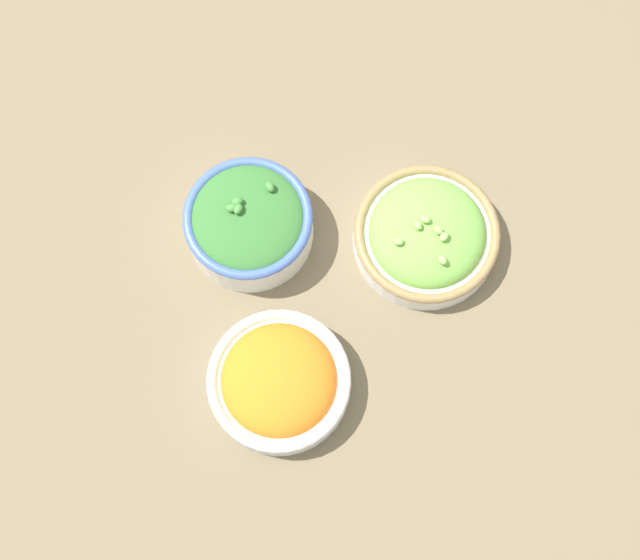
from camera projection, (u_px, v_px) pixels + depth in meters
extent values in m
plane|color=#75664C|center=(320.00, 287.00, 1.07)|extent=(3.00, 3.00, 0.00)
cylinder|color=white|center=(426.00, 237.00, 1.07)|extent=(0.17, 0.17, 0.03)
torus|color=#997A4C|center=(427.00, 233.00, 1.05)|extent=(0.17, 0.17, 0.01)
ellipsoid|color=#7ABC4C|center=(427.00, 233.00, 1.05)|extent=(0.14, 0.14, 0.06)
ellipsoid|color=#99D166|center=(438.00, 230.00, 1.02)|extent=(0.01, 0.01, 0.01)
ellipsoid|color=#99D166|center=(425.00, 219.00, 1.02)|extent=(0.01, 0.02, 0.01)
ellipsoid|color=#99D166|center=(399.00, 242.00, 1.02)|extent=(0.02, 0.01, 0.01)
ellipsoid|color=#99D166|center=(443.00, 260.00, 1.01)|extent=(0.01, 0.01, 0.01)
ellipsoid|color=#99D166|center=(418.00, 225.00, 1.02)|extent=(0.01, 0.01, 0.01)
ellipsoid|color=#99D166|center=(444.00, 237.00, 1.02)|extent=(0.01, 0.01, 0.01)
cylinder|color=silver|center=(249.00, 225.00, 1.06)|extent=(0.15, 0.15, 0.05)
torus|color=#4766B7|center=(248.00, 218.00, 1.03)|extent=(0.15, 0.15, 0.01)
ellipsoid|color=#387533|center=(248.00, 218.00, 1.03)|extent=(0.13, 0.13, 0.03)
ellipsoid|color=#47893D|center=(238.00, 209.00, 1.02)|extent=(0.02, 0.02, 0.01)
ellipsoid|color=#47893D|center=(271.00, 186.00, 1.03)|extent=(0.01, 0.01, 0.01)
ellipsoid|color=#47893D|center=(232.00, 208.00, 1.02)|extent=(0.02, 0.01, 0.01)
ellipsoid|color=#47893D|center=(237.00, 202.00, 1.02)|extent=(0.01, 0.01, 0.01)
cylinder|color=silver|center=(279.00, 383.00, 1.02)|extent=(0.16, 0.16, 0.04)
torus|color=silver|center=(279.00, 380.00, 1.00)|extent=(0.16, 0.16, 0.01)
ellipsoid|color=orange|center=(279.00, 380.00, 1.00)|extent=(0.13, 0.13, 0.05)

